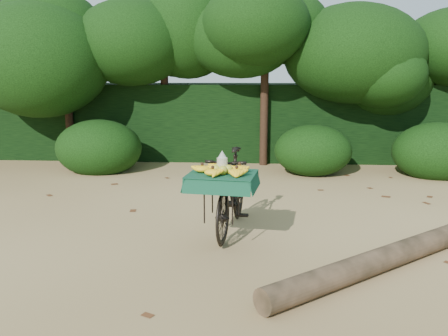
{
  "coord_description": "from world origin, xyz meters",
  "views": [
    {
      "loc": [
        0.33,
        -5.41,
        2.11
      ],
      "look_at": [
        -0.08,
        0.52,
        0.89
      ],
      "focal_mm": 38.0,
      "sensor_mm": 36.0,
      "label": 1
    }
  ],
  "objects": [
    {
      "name": "vendor_bicycle",
      "position": [
        0.01,
        0.62,
        0.56
      ],
      "size": [
        0.89,
        1.91,
        1.11
      ],
      "rotation": [
        0.0,
        0.0,
        -0.13
      ],
      "color": "black",
      "rests_on": "ground"
    },
    {
      "name": "fallen_log",
      "position": [
        1.78,
        -0.46,
        0.13
      ],
      "size": [
        2.92,
        2.45,
        0.26
      ],
      "primitive_type": "cylinder",
      "rotation": [
        1.57,
        0.0,
        -0.89
      ],
      "color": "brown",
      "rests_on": "ground"
    },
    {
      "name": "tree_row",
      "position": [
        -0.65,
        5.5,
        2.0
      ],
      "size": [
        14.5,
        2.0,
        4.0
      ],
      "primitive_type": null,
      "color": "black",
      "rests_on": "ground"
    },
    {
      "name": "ground",
      "position": [
        0.0,
        0.0,
        0.0
      ],
      "size": [
        80.0,
        80.0,
        0.0
      ],
      "primitive_type": "plane",
      "color": "tan",
      "rests_on": "ground"
    },
    {
      "name": "hedge_backdrop",
      "position": [
        0.0,
        6.3,
        0.9
      ],
      "size": [
        26.0,
        1.8,
        1.8
      ],
      "primitive_type": "cube",
      "color": "black",
      "rests_on": "ground"
    },
    {
      "name": "leaf_litter",
      "position": [
        0.0,
        0.65,
        0.01
      ],
      "size": [
        7.0,
        7.3,
        0.01
      ],
      "primitive_type": null,
      "color": "#532D16",
      "rests_on": "ground"
    },
    {
      "name": "bush_clumps",
      "position": [
        0.5,
        4.3,
        0.45
      ],
      "size": [
        8.8,
        1.7,
        0.9
      ],
      "primitive_type": null,
      "color": "black",
      "rests_on": "ground"
    }
  ]
}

